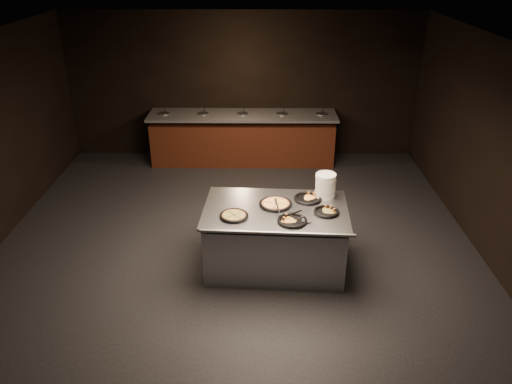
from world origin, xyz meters
TOP-DOWN VIEW (x-y plane):
  - room at (0.00, 0.00)m, footprint 7.02×8.02m
  - salad_bar at (0.00, 3.56)m, footprint 3.70×0.83m
  - serving_counter at (0.55, -0.15)m, footprint 1.94×1.30m
  - plate_stack at (1.23, 0.21)m, footprint 0.27×0.27m
  - pan_veggie_whole at (0.02, -0.38)m, footprint 0.37×0.37m
  - pan_cheese_whole at (0.55, -0.06)m, footprint 0.43×0.43m
  - pan_cheese_slices_a at (0.99, 0.10)m, footprint 0.37×0.37m
  - pan_cheese_slices_b at (0.75, -0.50)m, footprint 0.37×0.37m
  - pan_veggie_slices at (1.20, -0.27)m, footprint 0.33×0.33m
  - server_left at (0.55, -0.23)m, footprint 0.17×0.32m
  - server_right at (0.81, -0.48)m, footprint 0.34×0.11m

SIDE VIEW (x-z plane):
  - serving_counter at x=0.55m, z-range -0.02..0.88m
  - salad_bar at x=0.00m, z-range -0.15..1.03m
  - pan_cheese_slices_b at x=0.75m, z-range 0.90..0.94m
  - pan_cheese_slices_a at x=0.99m, z-range 0.90..0.94m
  - pan_veggie_slices at x=1.20m, z-range 0.90..0.94m
  - pan_veggie_whole at x=0.02m, z-range 0.90..0.94m
  - pan_cheese_whole at x=0.55m, z-range 0.90..0.94m
  - server_left at x=0.55m, z-range 0.89..1.06m
  - server_right at x=0.81m, z-range 0.90..1.06m
  - plate_stack at x=1.23m, z-range 0.90..1.22m
  - room at x=0.00m, z-range -0.01..2.91m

